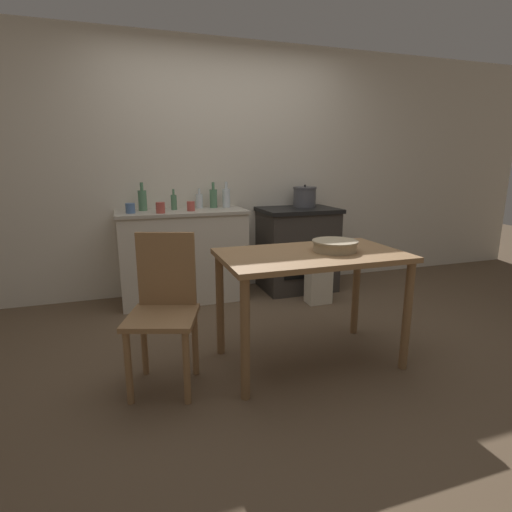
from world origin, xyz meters
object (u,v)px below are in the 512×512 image
object	(u,v)px
work_table	(311,269)
cup_mid_right	(130,208)
flour_sack	(318,286)
bottle_center	(142,200)
cup_right	(191,206)
bottle_mid_left	(199,200)
stove	(297,249)
cup_center_right	(160,208)
bottle_far_left	(213,198)
bottle_center_left	(174,202)
stock_pot	(305,197)
mixing_bowl_large	(335,245)
chair	(164,306)

from	to	relation	value
work_table	cup_mid_right	bearing A→B (deg)	126.05
work_table	flour_sack	distance (m)	1.30
work_table	bottle_center	world-z (taller)	bottle_center
flour_sack	cup_mid_right	distance (m)	1.93
work_table	cup_right	xyz separation A→B (m)	(-0.54, 1.50, 0.28)
bottle_mid_left	cup_right	bearing A→B (deg)	-119.54
stove	bottle_center	distance (m)	1.68
cup_center_right	stove	bearing A→B (deg)	4.96
bottle_far_left	bottle_center_left	xyz separation A→B (m)	(-0.41, -0.05, -0.02)
stock_pot	cup_right	world-z (taller)	stock_pot
work_table	stove	bearing A→B (deg)	68.74
flour_sack	cup_right	bearing A→B (deg)	157.77
bottle_mid_left	stock_pot	bearing A→B (deg)	-4.82
stove	bottle_center	world-z (taller)	bottle_center
work_table	bottle_far_left	size ratio (longest dim) A/B	4.69
cup_center_right	mixing_bowl_large	bearing A→B (deg)	-54.90
chair	mixing_bowl_large	world-z (taller)	chair
bottle_mid_left	cup_right	size ratio (longest dim) A/B	2.18
mixing_bowl_large	cup_mid_right	size ratio (longest dim) A/B	3.35
chair	stock_pot	xyz separation A→B (m)	(1.68, 1.59, 0.49)
stock_pot	cup_mid_right	distance (m)	1.81
bottle_far_left	cup_mid_right	world-z (taller)	bottle_far_left
bottle_far_left	bottle_center_left	distance (m)	0.41
work_table	chair	size ratio (longest dim) A/B	1.28
chair	mixing_bowl_large	bearing A→B (deg)	16.45
chair	bottle_center_left	xyz separation A→B (m)	(0.29, 1.61, 0.47)
chair	mixing_bowl_large	xyz separation A→B (m)	(1.13, -0.04, 0.31)
stock_pot	cup_mid_right	xyz separation A→B (m)	(-1.81, -0.13, -0.04)
stove	mixing_bowl_large	distance (m)	1.65
stock_pot	cup_right	distance (m)	1.26
bottle_mid_left	cup_mid_right	distance (m)	0.71
stove	work_table	bearing A→B (deg)	-111.26
flour_sack	bottle_far_left	world-z (taller)	bottle_far_left
work_table	cup_center_right	bearing A→B (deg)	120.44
bottle_center	cup_mid_right	size ratio (longest dim) A/B	2.95
bottle_far_left	cup_right	distance (m)	0.33
cup_mid_right	chair	bearing A→B (deg)	-85.06
bottle_center_left	bottle_far_left	bearing A→B (deg)	7.48
chair	cup_mid_right	xyz separation A→B (m)	(-0.13, 1.47, 0.44)
bottle_far_left	stock_pot	bearing A→B (deg)	-4.18
mixing_bowl_large	bottle_center	size ratio (longest dim) A/B	1.14
cup_center_right	bottle_center	bearing A→B (deg)	119.06
chair	cup_center_right	bearing A→B (deg)	102.93
work_table	flour_sack	xyz separation A→B (m)	(0.61, 1.04, -0.50)
flour_sack	stove	bearing A→B (deg)	90.91
bottle_far_left	mixing_bowl_large	bearing A→B (deg)	-75.50
mixing_bowl_large	bottle_far_left	world-z (taller)	bottle_far_left
stove	cup_right	bearing A→B (deg)	-178.19
mixing_bowl_large	bottle_mid_left	size ratio (longest dim) A/B	1.55
cup_center_right	cup_right	size ratio (longest dim) A/B	1.10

